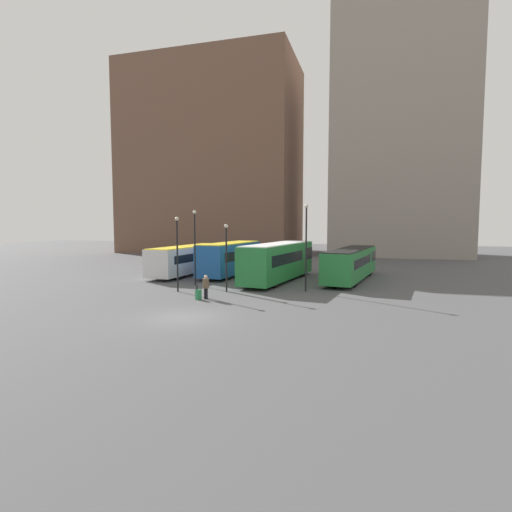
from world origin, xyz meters
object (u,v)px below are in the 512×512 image
object	(u,v)px
bus_1	(231,258)
bus_3	(351,263)
lamp_post_1	(226,252)
bus_0	(188,259)
lamp_post_0	(306,241)
lamp_post_3	(195,242)
bus_2	(279,260)
traveler	(206,285)
suitcase	(198,295)
lamp_post_2	(177,248)

from	to	relation	value
bus_1	bus_3	bearing A→B (deg)	-85.14
bus_1	lamp_post_1	distance (m)	9.44
bus_3	bus_0	bearing A→B (deg)	99.47
lamp_post_0	lamp_post_1	bearing A→B (deg)	-161.99
bus_0	bus_3	distance (m)	15.87
bus_3	lamp_post_0	distance (m)	8.01
lamp_post_3	bus_0	bearing A→B (deg)	120.29
bus_2	lamp_post_1	size ratio (longest dim) A/B	2.46
bus_0	lamp_post_0	xyz separation A→B (m)	(12.91, -6.81, 2.20)
bus_2	traveler	distance (m)	10.18
bus_3	suitcase	world-z (taller)	bus_3
lamp_post_0	lamp_post_2	xyz separation A→B (m)	(-9.14, -2.73, -0.49)
lamp_post_3	bus_3	bearing A→B (deg)	28.60
traveler	lamp_post_1	xyz separation A→B (m)	(0.32, 3.09, 2.02)
lamp_post_0	lamp_post_2	bearing A→B (deg)	-163.40
traveler	bus_0	bearing A→B (deg)	55.23
traveler	lamp_post_3	xyz separation A→B (m)	(-3.27, 5.39, 2.60)
bus_3	lamp_post_0	xyz separation A→B (m)	(-2.96, -7.10, 2.20)
bus_2	lamp_post_2	world-z (taller)	lamp_post_2
lamp_post_1	traveler	bearing A→B (deg)	-95.89
lamp_post_2	bus_0	bearing A→B (deg)	111.53
lamp_post_1	lamp_post_0	bearing A→B (deg)	18.01
bus_2	suitcase	bearing A→B (deg)	169.85
bus_0	bus_2	bearing A→B (deg)	-98.33
traveler	lamp_post_1	bearing A→B (deg)	18.62
traveler	lamp_post_0	distance (m)	8.20
bus_3	lamp_post_2	distance (m)	15.69
bus_1	lamp_post_2	distance (m)	9.94
bus_3	lamp_post_2	xyz separation A→B (m)	(-12.10, -9.83, 1.72)
bus_1	lamp_post_0	distance (m)	11.25
lamp_post_3	suitcase	bearing A→B (deg)	-63.40
bus_3	lamp_post_3	bearing A→B (deg)	127.00
bus_0	traveler	bearing A→B (deg)	-146.18
lamp_post_0	lamp_post_3	distance (m)	9.22
bus_2	lamp_post_3	xyz separation A→B (m)	(-6.06, -4.36, 1.75)
bus_2	lamp_post_2	distance (m)	9.76
bus_1	lamp_post_2	world-z (taller)	lamp_post_2
lamp_post_2	bus_3	bearing A→B (deg)	39.09
traveler	lamp_post_1	distance (m)	3.71
bus_3	bus_2	bearing A→B (deg)	118.82
bus_3	lamp_post_0	size ratio (longest dim) A/B	1.94
lamp_post_0	lamp_post_3	size ratio (longest dim) A/B	1.06
bus_3	lamp_post_0	bearing A→B (deg)	165.79
traveler	suitcase	world-z (taller)	traveler
lamp_post_0	suitcase	bearing A→B (deg)	-140.55
lamp_post_0	lamp_post_2	size ratio (longest dim) A/B	1.17
bus_1	suitcase	xyz separation A→B (m)	(2.16, -12.30, -1.40)
suitcase	lamp_post_0	xyz separation A→B (m)	(6.35, 5.23, 3.42)
lamp_post_3	lamp_post_1	bearing A→B (deg)	-32.66
bus_3	lamp_post_3	xyz separation A→B (m)	(-12.16, -6.63, 2.01)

